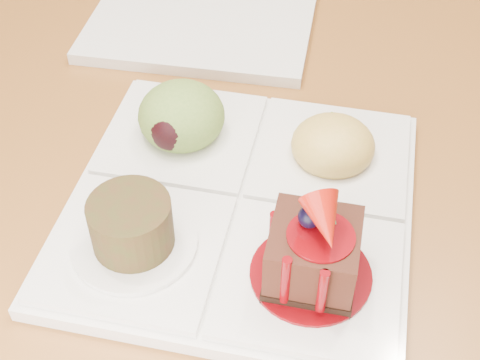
% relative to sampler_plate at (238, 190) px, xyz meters
% --- Properties ---
extents(ground, '(6.00, 6.00, 0.00)m').
position_rel_sampler_plate_xyz_m(ground, '(-0.12, 0.55, -0.77)').
color(ground, '#502A16').
extents(sampler_plate, '(0.29, 0.29, 0.10)m').
position_rel_sampler_plate_xyz_m(sampler_plate, '(0.00, 0.00, 0.00)').
color(sampler_plate, silver).
rests_on(sampler_plate, dining_table).
extents(second_plate, '(0.27, 0.27, 0.01)m').
position_rel_sampler_plate_xyz_m(second_plate, '(-0.13, 0.25, -0.01)').
color(second_plate, silver).
rests_on(second_plate, dining_table).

